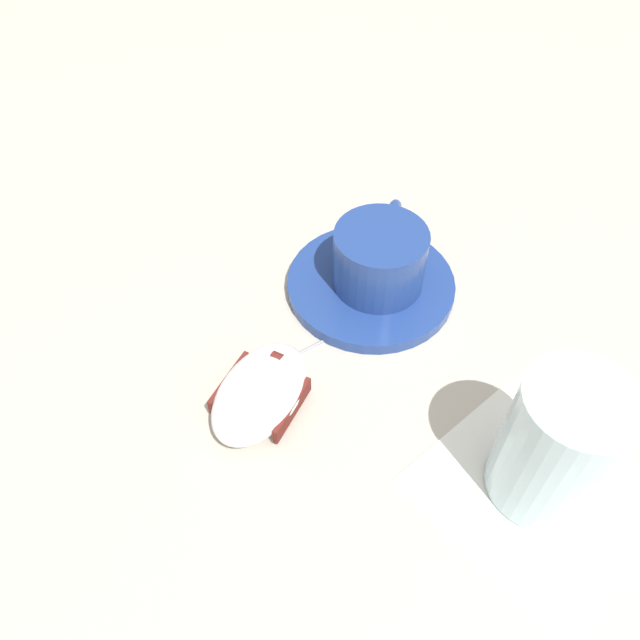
# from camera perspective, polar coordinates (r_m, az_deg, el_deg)

# --- Properties ---
(ground_plane) EXTENTS (3.00, 3.00, 0.00)m
(ground_plane) POSITION_cam_1_polar(r_m,az_deg,el_deg) (0.54, 11.48, -2.64)
(ground_plane) COLOR #B2A899
(saucer) EXTENTS (0.15, 0.15, 0.01)m
(saucer) POSITION_cam_1_polar(r_m,az_deg,el_deg) (0.58, 4.65, 3.24)
(saucer) COLOR navy
(saucer) RESTS_ON ground
(coffee_cup) EXTENTS (0.11, 0.08, 0.06)m
(coffee_cup) POSITION_cam_1_polar(r_m,az_deg,el_deg) (0.55, 5.53, 5.76)
(coffee_cup) COLOR navy
(coffee_cup) RESTS_ON saucer
(computer_mouse) EXTENTS (0.10, 0.07, 0.03)m
(computer_mouse) POSITION_cam_1_polar(r_m,az_deg,el_deg) (0.49, -5.50, -6.61)
(computer_mouse) COLOR silver
(computer_mouse) RESTS_ON ground
(mouse_cable) EXTENTS (0.18, 0.04, 0.00)m
(mouse_cable) POSITION_cam_1_polar(r_m,az_deg,el_deg) (0.57, 4.24, 1.74)
(mouse_cable) COLOR gray
(mouse_cable) RESTS_ON ground
(napkin_under_glass) EXTENTS (0.18, 0.18, 0.00)m
(napkin_under_glass) POSITION_cam_1_polar(r_m,az_deg,el_deg) (0.49, 18.99, -14.50)
(napkin_under_glass) COLOR silver
(napkin_under_glass) RESTS_ON ground
(drinking_glass) EXTENTS (0.07, 0.07, 0.11)m
(drinking_glass) POSITION_cam_1_polar(r_m,az_deg,el_deg) (0.45, 20.92, -10.64)
(drinking_glass) COLOR silver
(drinking_glass) RESTS_ON napkin_under_glass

